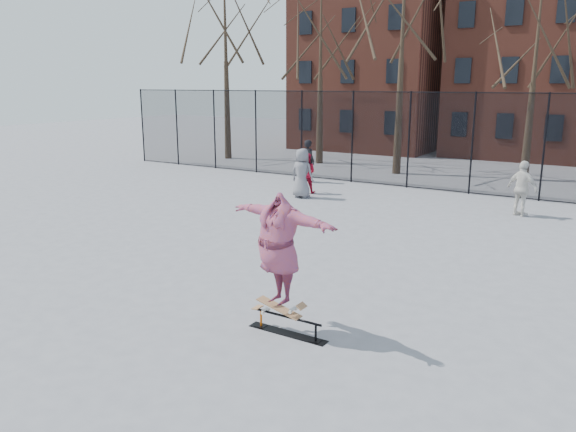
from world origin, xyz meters
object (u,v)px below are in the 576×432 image
Objects in this scene: bystander_grey at (302,173)px; bystander_red at (306,173)px; skate_rail at (288,327)px; skateboard at (279,311)px; bystander_black at (308,161)px; bystander_white at (522,189)px; skater at (279,255)px.

bystander_red is (-0.36, 0.92, -0.15)m from bystander_grey.
skateboard reaches higher than skate_rail.
bystander_black reaches higher than bystander_white.
bystander_white is at bearing 93.33° from skater.
skate_rail is 1.31m from skater.
bystander_white reaches higher than skate_rail.
skater reaches higher than bystander_red.
skater reaches higher than skateboard.
skateboard is 11.94m from bystander_white.
skate_rail is 11.93m from bystander_white.
bystander_grey is 7.82m from bystander_white.
bystander_red reaches higher than skate_rail.
skater is at bearing 98.83° from bystander_red.
skateboard is 0.49× the size of bystander_grey.
bystander_white is (1.89, 11.78, -0.50)m from skater.
skate_rail is 1.65× the size of skateboard.
bystander_red is at bearing 130.82° from skater.
bystander_grey is (-5.84, 10.55, -0.48)m from skater.
skateboard is at bearing 180.00° from skate_rail.
bystander_black is at bearing 130.81° from skater.
skater is at bearing 119.33° from bystander_grey.
bystander_grey is 1.18× the size of bystander_red.
skateboard is at bearing 98.83° from bystander_red.
bystander_white is (1.89, 11.78, 0.53)m from skateboard.
bystander_black is (-1.58, 3.20, -0.01)m from bystander_grey.
bystander_black is (-7.60, 13.75, 0.81)m from skate_rail.
bystander_grey reaches higher than bystander_red.
bystander_black is 2.59m from bystander_red.
skater reaches higher than bystander_black.
skater is at bearing 0.00° from skateboard.
skater reaches higher than bystander_white.
bystander_black reaches higher than bystander_red.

